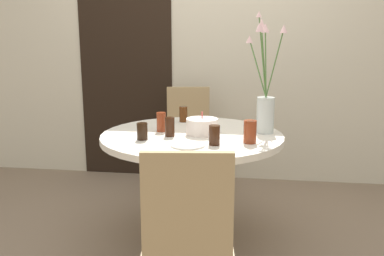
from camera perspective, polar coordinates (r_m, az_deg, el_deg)
ground_plane at (r=3.04m, az=-0.00°, el=-14.52°), size 16.00×16.00×0.00m
wall_back at (r=4.06m, az=2.69°, el=11.26°), size 8.00×0.05×2.60m
doorway_panel at (r=4.21m, az=-8.80°, el=7.42°), size 0.90×0.01×2.05m
dining_table at (r=2.83m, az=-0.00°, el=-3.64°), size 1.19×1.19×0.74m
chair_near_front at (r=3.79m, az=-0.47°, el=-0.69°), size 0.46×0.46×0.92m
chair_far_back at (r=1.94m, az=-0.53°, el=-13.78°), size 0.45×0.45×0.92m
birthday_cake at (r=2.77m, az=1.36°, el=0.22°), size 0.21×0.21×0.15m
flower_vase at (r=2.82m, az=9.71°, el=4.15°), size 0.26×0.33×0.78m
side_plate at (r=2.49m, az=-0.57°, el=-2.29°), size 0.20×0.20×0.01m
drink_glass_0 at (r=2.72m, az=-2.98°, el=0.16°), size 0.06×0.06×0.12m
drink_glass_1 at (r=2.57m, az=7.74°, el=-0.50°), size 0.08×0.08×0.14m
drink_glass_2 at (r=2.65m, az=-6.65°, el=-0.45°), size 0.07×0.07×0.10m
drink_glass_3 at (r=2.50m, az=3.00°, el=-0.97°), size 0.07×0.07×0.12m
drink_glass_4 at (r=2.86m, az=-4.12°, el=0.81°), size 0.06×0.06×0.13m
drink_glass_5 at (r=3.17m, az=-1.15°, el=1.85°), size 0.06×0.06×0.12m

